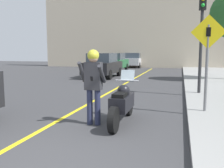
{
  "coord_description": "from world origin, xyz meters",
  "views": [
    {
      "loc": [
        2.39,
        -3.13,
        1.74
      ],
      "look_at": [
        0.71,
        2.95,
        0.94
      ],
      "focal_mm": 40.0,
      "sensor_mm": 36.0,
      "label": 1
    }
  ],
  "objects_px": {
    "motorcycle": "(122,103)",
    "parked_car_green": "(115,62)",
    "crossing_sign": "(207,54)",
    "parked_car_black": "(103,65)",
    "parked_car_silver": "(134,60)",
    "person_biker": "(93,79)",
    "traffic_light": "(202,22)"
  },
  "relations": [
    {
      "from": "motorcycle",
      "to": "parked_car_green",
      "type": "bearing_deg",
      "value": 105.39
    },
    {
      "from": "crossing_sign",
      "to": "parked_car_green",
      "type": "xyz_separation_m",
      "value": [
        -6.7,
        15.65,
        -0.84
      ]
    },
    {
      "from": "parked_car_green",
      "to": "parked_car_black",
      "type": "bearing_deg",
      "value": -82.87
    },
    {
      "from": "motorcycle",
      "to": "parked_car_black",
      "type": "height_order",
      "value": "parked_car_black"
    },
    {
      "from": "motorcycle",
      "to": "parked_car_green",
      "type": "relative_size",
      "value": 0.53
    },
    {
      "from": "crossing_sign",
      "to": "parked_car_silver",
      "type": "height_order",
      "value": "crossing_sign"
    },
    {
      "from": "person_biker",
      "to": "motorcycle",
      "type": "bearing_deg",
      "value": 28.33
    },
    {
      "from": "person_biker",
      "to": "traffic_light",
      "type": "distance_m",
      "value": 5.84
    },
    {
      "from": "parked_car_silver",
      "to": "motorcycle",
      "type": "bearing_deg",
      "value": -80.22
    },
    {
      "from": "traffic_light",
      "to": "crossing_sign",
      "type": "bearing_deg",
      "value": -90.96
    },
    {
      "from": "motorcycle",
      "to": "person_biker",
      "type": "xyz_separation_m",
      "value": [
        -0.63,
        -0.34,
        0.63
      ]
    },
    {
      "from": "parked_car_silver",
      "to": "parked_car_green",
      "type": "bearing_deg",
      "value": -96.67
    },
    {
      "from": "traffic_light",
      "to": "parked_car_green",
      "type": "xyz_separation_m",
      "value": [
        -6.75,
        12.41,
        -2.03
      ]
    },
    {
      "from": "traffic_light",
      "to": "parked_car_black",
      "type": "distance_m",
      "value": 8.85
    },
    {
      "from": "crossing_sign",
      "to": "parked_car_green",
      "type": "relative_size",
      "value": 0.62
    },
    {
      "from": "motorcycle",
      "to": "person_biker",
      "type": "bearing_deg",
      "value": -151.67
    },
    {
      "from": "parked_car_green",
      "to": "parked_car_silver",
      "type": "xyz_separation_m",
      "value": [
        0.7,
        6.02,
        0.0
      ]
    },
    {
      "from": "motorcycle",
      "to": "crossing_sign",
      "type": "distance_m",
      "value": 2.69
    },
    {
      "from": "person_biker",
      "to": "crossing_sign",
      "type": "height_order",
      "value": "crossing_sign"
    },
    {
      "from": "crossing_sign",
      "to": "parked_car_silver",
      "type": "xyz_separation_m",
      "value": [
        -5.99,
        21.67,
        -0.84
      ]
    },
    {
      "from": "parked_car_black",
      "to": "parked_car_green",
      "type": "xyz_separation_m",
      "value": [
        -0.78,
        6.21,
        0.0
      ]
    },
    {
      "from": "person_biker",
      "to": "crossing_sign",
      "type": "relative_size",
      "value": 0.7
    },
    {
      "from": "person_biker",
      "to": "parked_car_green",
      "type": "distance_m",
      "value": 17.73
    },
    {
      "from": "person_biker",
      "to": "parked_car_silver",
      "type": "bearing_deg",
      "value": 98.12
    },
    {
      "from": "parked_car_black",
      "to": "person_biker",
      "type": "bearing_deg",
      "value": -73.61
    },
    {
      "from": "traffic_light",
      "to": "parked_car_green",
      "type": "distance_m",
      "value": 14.27
    },
    {
      "from": "parked_car_green",
      "to": "motorcycle",
      "type": "bearing_deg",
      "value": -74.61
    },
    {
      "from": "motorcycle",
      "to": "parked_car_black",
      "type": "xyz_separation_m",
      "value": [
        -3.88,
        10.72,
        0.36
      ]
    },
    {
      "from": "parked_car_black",
      "to": "parked_car_green",
      "type": "distance_m",
      "value": 6.26
    },
    {
      "from": "motorcycle",
      "to": "traffic_light",
      "type": "relative_size",
      "value": 0.56
    },
    {
      "from": "motorcycle",
      "to": "parked_car_silver",
      "type": "height_order",
      "value": "parked_car_silver"
    },
    {
      "from": "parked_car_green",
      "to": "parked_car_silver",
      "type": "bearing_deg",
      "value": 83.33
    }
  ]
}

